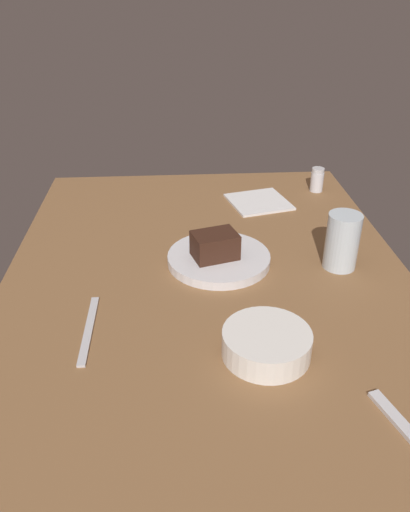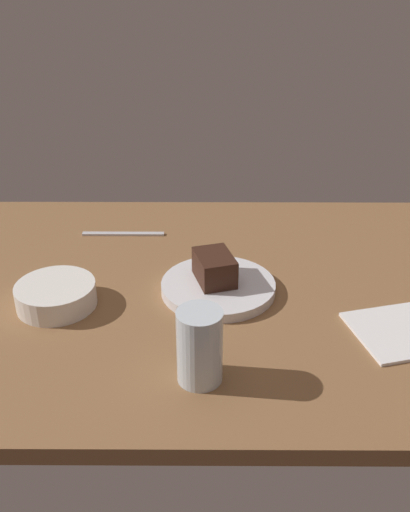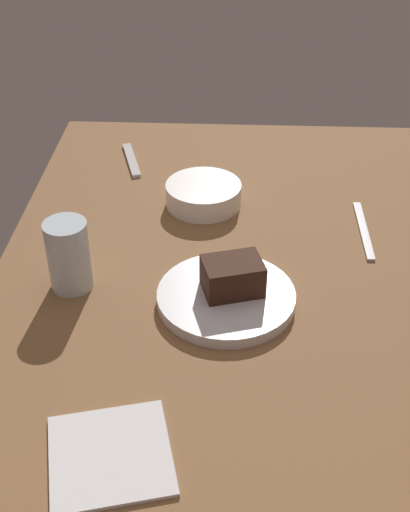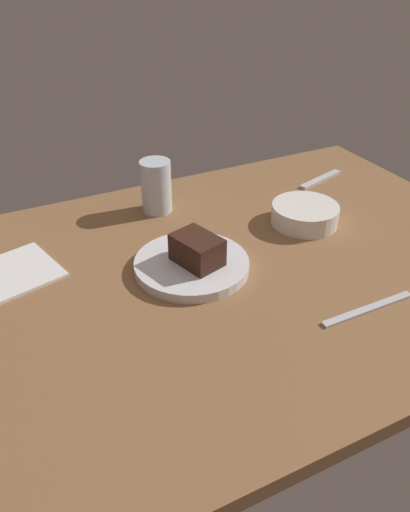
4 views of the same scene
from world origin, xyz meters
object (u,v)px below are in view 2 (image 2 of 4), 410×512
Objects in this scene: folded_napkin at (398,332)px; side_bowl at (56,295)px; water_glass at (200,346)px; dessert_plate at (218,287)px; chocolate_cake_slice at (214,268)px; butter_knife at (123,234)px.

side_bowl is at bearing -8.00° from folded_napkin.
side_bowl is at bearing -37.13° from water_glass.
chocolate_cake_slice is (0.74, -0.94, 3.70)cm from dessert_plate.
dessert_plate reaches higher than folded_napkin.
folded_napkin is at bearing 155.16° from chocolate_cake_slice.
water_glass is 53.70cm from butter_knife.
water_glass is 33.69cm from side_bowl.
chocolate_cake_slice is 0.76× the size of water_glass.
folded_napkin is (-33.79, -11.70, -5.72)cm from water_glass.
dessert_plate is at bearing -97.21° from water_glass.
dessert_plate is 25.97cm from water_glass.
chocolate_cake_slice is at bearing -24.84° from folded_napkin.
chocolate_cake_slice is 32.08cm from butter_knife.
chocolate_cake_slice is 29.85cm from side_bowl.
butter_knife is 64.88cm from folded_napkin.
water_glass reaches higher than chocolate_cake_slice.
side_bowl is (29.14, 6.00, -2.46)cm from chocolate_cake_slice.
chocolate_cake_slice is 0.61× the size of folded_napkin.
chocolate_cake_slice is at bearing -168.37° from side_bowl.
side_bowl reaches higher than butter_knife.
water_glass is (2.46, 26.21, 1.36)cm from chocolate_cake_slice.
chocolate_cake_slice reaches higher than side_bowl.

